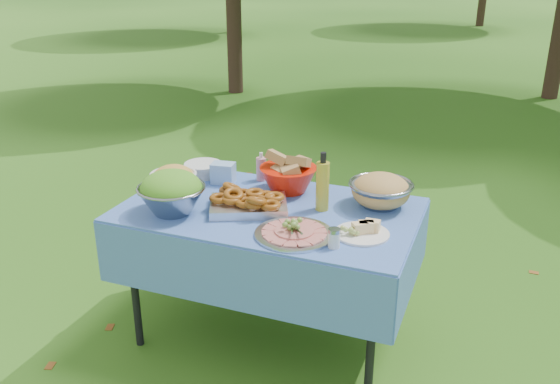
# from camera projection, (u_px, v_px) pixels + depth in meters

# --- Properties ---
(ground) EXTENTS (80.00, 80.00, 0.00)m
(ground) POSITION_uv_depth(u_px,v_px,m) (270.00, 335.00, 3.24)
(ground) COLOR #113509
(ground) RESTS_ON ground
(picnic_table) EXTENTS (1.46, 0.86, 0.76)m
(picnic_table) POSITION_uv_depth(u_px,v_px,m) (269.00, 275.00, 3.10)
(picnic_table) COLOR #81B3F8
(picnic_table) RESTS_ON ground
(salad_bowl) EXTENTS (0.36, 0.36, 0.22)m
(salad_bowl) POSITION_uv_depth(u_px,v_px,m) (171.00, 192.00, 2.87)
(salad_bowl) COLOR gray
(salad_bowl) RESTS_ON picnic_table
(pasta_bowl_white) EXTENTS (0.28, 0.28, 0.14)m
(pasta_bowl_white) POSITION_uv_depth(u_px,v_px,m) (173.00, 178.00, 3.17)
(pasta_bowl_white) COLOR silver
(pasta_bowl_white) RESTS_ON picnic_table
(plate_stack) EXTENTS (0.25, 0.25, 0.07)m
(plate_stack) POSITION_uv_depth(u_px,v_px,m) (203.00, 169.00, 3.40)
(plate_stack) COLOR silver
(plate_stack) RESTS_ON picnic_table
(wipes_box) EXTENTS (0.14, 0.11, 0.11)m
(wipes_box) POSITION_uv_depth(u_px,v_px,m) (223.00, 173.00, 3.27)
(wipes_box) COLOR #8EB8EA
(wipes_box) RESTS_ON picnic_table
(sanitizer_bottle) EXTENTS (0.07, 0.07, 0.16)m
(sanitizer_bottle) POSITION_uv_depth(u_px,v_px,m) (261.00, 166.00, 3.30)
(sanitizer_bottle) COLOR #D4818C
(sanitizer_bottle) RESTS_ON picnic_table
(bread_bowl) EXTENTS (0.34, 0.34, 0.20)m
(bread_bowl) POSITION_uv_depth(u_px,v_px,m) (288.00, 173.00, 3.14)
(bread_bowl) COLOR red
(bread_bowl) RESTS_ON picnic_table
(pasta_bowl_steel) EXTENTS (0.38, 0.38, 0.17)m
(pasta_bowl_steel) POSITION_uv_depth(u_px,v_px,m) (381.00, 190.00, 2.96)
(pasta_bowl_steel) COLOR gray
(pasta_bowl_steel) RESTS_ON picnic_table
(fried_tray) EXTENTS (0.45, 0.40, 0.09)m
(fried_tray) POSITION_uv_depth(u_px,v_px,m) (248.00, 202.00, 2.93)
(fried_tray) COLOR silver
(fried_tray) RESTS_ON picnic_table
(charcuterie_platter) EXTENTS (0.46, 0.46, 0.08)m
(charcuterie_platter) POSITION_uv_depth(u_px,v_px,m) (294.00, 227.00, 2.66)
(charcuterie_platter) COLOR silver
(charcuterie_platter) RESTS_ON picnic_table
(oil_bottle) EXTENTS (0.09, 0.09, 0.30)m
(oil_bottle) POSITION_uv_depth(u_px,v_px,m) (323.00, 181.00, 2.89)
(oil_bottle) COLOR #AAA32A
(oil_bottle) RESTS_ON picnic_table
(cheese_plate) EXTENTS (0.33, 0.33, 0.07)m
(cheese_plate) POSITION_uv_depth(u_px,v_px,m) (362.00, 228.00, 2.67)
(cheese_plate) COLOR silver
(cheese_plate) RESTS_ON picnic_table
(shaker) EXTENTS (0.07, 0.07, 0.09)m
(shaker) POSITION_uv_depth(u_px,v_px,m) (334.00, 238.00, 2.55)
(shaker) COLOR silver
(shaker) RESTS_ON picnic_table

